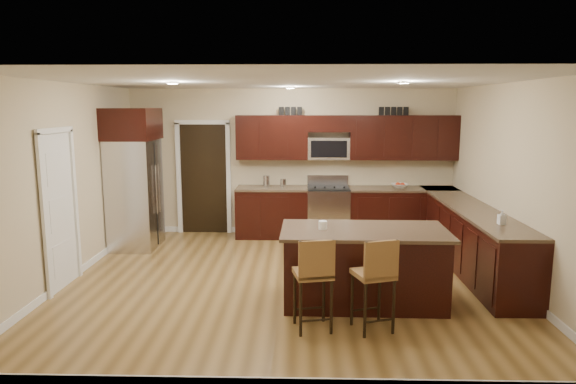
{
  "coord_description": "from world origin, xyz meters",
  "views": [
    {
      "loc": [
        0.19,
        -6.78,
        2.39
      ],
      "look_at": [
        -0.0,
        0.4,
        1.18
      ],
      "focal_mm": 32.0,
      "sensor_mm": 36.0,
      "label": 1
    }
  ],
  "objects_px": {
    "stool_left": "(314,274)",
    "island": "(363,268)",
    "refrigerator": "(134,177)",
    "stool_mid": "(376,274)",
    "range": "(328,212)"
  },
  "relations": [
    {
      "from": "stool_left",
      "to": "island",
      "type": "bearing_deg",
      "value": 41.64
    },
    {
      "from": "refrigerator",
      "to": "stool_mid",
      "type": "bearing_deg",
      "value": -42.2
    },
    {
      "from": "island",
      "to": "range",
      "type": "bearing_deg",
      "value": 95.74
    },
    {
      "from": "stool_mid",
      "to": "stool_left",
      "type": "bearing_deg",
      "value": 161.65
    },
    {
      "from": "range",
      "to": "stool_left",
      "type": "xyz_separation_m",
      "value": [
        -0.35,
        -4.04,
        0.17
      ]
    },
    {
      "from": "stool_mid",
      "to": "range",
      "type": "bearing_deg",
      "value": 75.68
    },
    {
      "from": "range",
      "to": "refrigerator",
      "type": "xyz_separation_m",
      "value": [
        -3.3,
        -0.78,
        0.73
      ]
    },
    {
      "from": "stool_mid",
      "to": "refrigerator",
      "type": "height_order",
      "value": "refrigerator"
    },
    {
      "from": "range",
      "to": "island",
      "type": "distance_m",
      "value": 3.21
    },
    {
      "from": "refrigerator",
      "to": "stool_left",
      "type": "bearing_deg",
      "value": -47.91
    },
    {
      "from": "stool_left",
      "to": "stool_mid",
      "type": "xyz_separation_m",
      "value": [
        0.65,
        0.0,
        -0.0
      ]
    },
    {
      "from": "range",
      "to": "stool_mid",
      "type": "distance_m",
      "value": 4.05
    },
    {
      "from": "island",
      "to": "stool_left",
      "type": "distance_m",
      "value": 1.07
    },
    {
      "from": "range",
      "to": "stool_mid",
      "type": "xyz_separation_m",
      "value": [
        0.3,
        -4.04,
        0.17
      ]
    },
    {
      "from": "range",
      "to": "island",
      "type": "bearing_deg",
      "value": -85.2
    }
  ]
}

